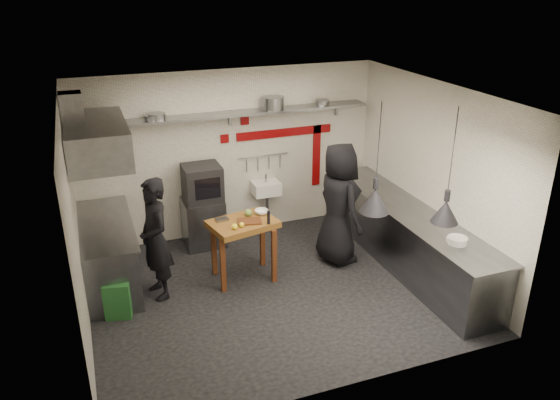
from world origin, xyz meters
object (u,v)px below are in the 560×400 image
object	(u,v)px
chef_right	(339,204)
prep_table	(243,250)
oven_stand	(204,222)
combi_oven	(202,183)
green_bin	(118,297)
chef_left	(155,239)

from	to	relation	value
chef_right	prep_table	bearing A→B (deg)	84.03
oven_stand	prep_table	distance (m)	1.29
combi_oven	green_bin	size ratio (longest dim) A/B	1.17
oven_stand	chef_left	xyz separation A→B (m)	(-0.94, -1.28, 0.46)
green_bin	chef_right	bearing A→B (deg)	5.76
green_bin	prep_table	world-z (taller)	prep_table
green_bin	combi_oven	bearing A→B (deg)	45.63
green_bin	oven_stand	bearing A→B (deg)	46.01
oven_stand	prep_table	size ratio (longest dim) A/B	0.87
combi_oven	chef_right	bearing A→B (deg)	-34.36
combi_oven	chef_right	distance (m)	2.19
oven_stand	prep_table	bearing A→B (deg)	-76.60
oven_stand	combi_oven	bearing A→B (deg)	-17.77
green_bin	chef_right	size ratio (longest dim) A/B	0.26
green_bin	chef_left	distance (m)	0.89
green_bin	chef_right	xyz separation A→B (m)	(3.34, 0.34, 0.70)
green_bin	chef_left	size ratio (longest dim) A/B	0.29
oven_stand	green_bin	xyz separation A→B (m)	(-1.52, -1.57, -0.15)
combi_oven	prep_table	bearing A→B (deg)	-77.22
prep_table	chef_left	bearing A→B (deg)	168.86
prep_table	chef_left	distance (m)	1.31
prep_table	chef_left	xyz separation A→B (m)	(-1.24, -0.03, 0.40)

